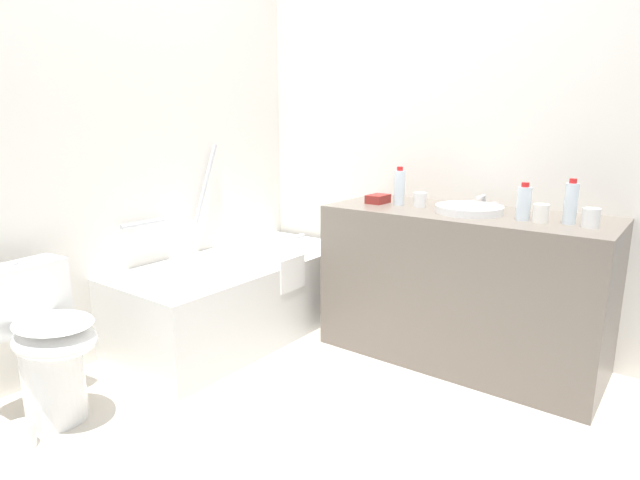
# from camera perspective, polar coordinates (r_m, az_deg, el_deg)

# --- Properties ---
(ground_plane) EXTENTS (3.92, 3.92, 0.00)m
(ground_plane) POSITION_cam_1_polar(r_m,az_deg,el_deg) (2.48, -5.59, -19.40)
(ground_plane) COLOR beige
(wall_back_tiled) EXTENTS (3.32, 0.10, 2.59)m
(wall_back_tiled) POSITION_cam_1_polar(r_m,az_deg,el_deg) (3.07, -23.89, 11.36)
(wall_back_tiled) COLOR silver
(wall_back_tiled) RESTS_ON ground_plane
(wall_right_mirror) EXTENTS (0.10, 2.78, 2.59)m
(wall_right_mirror) POSITION_cam_1_polar(r_m,az_deg,el_deg) (3.35, 11.91, 12.24)
(wall_right_mirror) COLOR silver
(wall_right_mirror) RESTS_ON ground_plane
(bathtub) EXTENTS (1.54, 0.72, 1.17)m
(bathtub) POSITION_cam_1_polar(r_m,az_deg,el_deg) (3.31, -8.88, -5.85)
(bathtub) COLOR silver
(bathtub) RESTS_ON ground_plane
(toilet) EXTENTS (0.41, 0.56, 0.71)m
(toilet) POSITION_cam_1_polar(r_m,az_deg,el_deg) (2.64, -28.11, -9.82)
(toilet) COLOR white
(toilet) RESTS_ON ground_plane
(vanity_counter) EXTENTS (0.62, 1.50, 0.84)m
(vanity_counter) POSITION_cam_1_polar(r_m,az_deg,el_deg) (3.00, 15.30, -4.94)
(vanity_counter) COLOR #6B6056
(vanity_counter) RESTS_ON ground_plane
(sink_basin) EXTENTS (0.35, 0.35, 0.04)m
(sink_basin) POSITION_cam_1_polar(r_m,az_deg,el_deg) (2.86, 16.07, 3.26)
(sink_basin) COLOR white
(sink_basin) RESTS_ON vanity_counter
(sink_faucet) EXTENTS (0.11, 0.15, 0.08)m
(sink_faucet) POSITION_cam_1_polar(r_m,az_deg,el_deg) (3.04, 17.47, 4.00)
(sink_faucet) COLOR #BCBCC1
(sink_faucet) RESTS_ON vanity_counter
(water_bottle_0) EXTENTS (0.07, 0.07, 0.19)m
(water_bottle_0) POSITION_cam_1_polar(r_m,az_deg,el_deg) (2.73, 21.49, 3.82)
(water_bottle_0) COLOR silver
(water_bottle_0) RESTS_ON vanity_counter
(water_bottle_1) EXTENTS (0.06, 0.06, 0.22)m
(water_bottle_1) POSITION_cam_1_polar(r_m,az_deg,el_deg) (2.71, 25.85, 3.68)
(water_bottle_1) COLOR silver
(water_bottle_1) RESTS_ON vanity_counter
(water_bottle_2) EXTENTS (0.06, 0.06, 0.22)m
(water_bottle_2) POSITION_cam_1_polar(r_m,az_deg,el_deg) (3.04, 8.71, 5.76)
(water_bottle_2) COLOR silver
(water_bottle_2) RESTS_ON vanity_counter
(drinking_glass_0) EXTENTS (0.08, 0.08, 0.09)m
(drinking_glass_0) POSITION_cam_1_polar(r_m,az_deg,el_deg) (2.68, 27.63, 2.17)
(drinking_glass_0) COLOR white
(drinking_glass_0) RESTS_ON vanity_counter
(drinking_glass_1) EXTENTS (0.07, 0.07, 0.08)m
(drinking_glass_1) POSITION_cam_1_polar(r_m,az_deg,el_deg) (2.99, 10.92, 4.37)
(drinking_glass_1) COLOR white
(drinking_glass_1) RESTS_ON vanity_counter
(drinking_glass_2) EXTENTS (0.07, 0.07, 0.09)m
(drinking_glass_2) POSITION_cam_1_polar(r_m,az_deg,el_deg) (2.71, 23.10, 2.72)
(drinking_glass_2) COLOR white
(drinking_glass_2) RESTS_ON vanity_counter
(amenity_basket) EXTENTS (0.14, 0.10, 0.05)m
(amenity_basket) POSITION_cam_1_polar(r_m,az_deg,el_deg) (3.10, 6.39, 4.51)
(amenity_basket) COLOR maroon
(amenity_basket) RESTS_ON vanity_counter
(toilet_paper_roll) EXTENTS (0.11, 0.11, 0.10)m
(toilet_paper_roll) POSITION_cam_1_polar(r_m,az_deg,el_deg) (2.60, -30.02, -18.16)
(toilet_paper_roll) COLOR white
(toilet_paper_roll) RESTS_ON ground_plane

